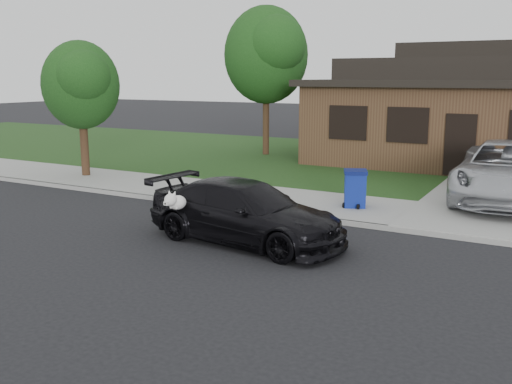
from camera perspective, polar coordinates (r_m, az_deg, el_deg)
The scene contains 10 objects.
ground at distance 12.19m, azimuth -9.05°, elevation -5.39°, with size 120.00×120.00×0.00m, color black.
sidewalk at distance 16.27m, azimuth 1.79°, elevation -0.75°, with size 60.00×3.00×0.12m, color gray.
curb at distance 14.98m, azimuth -0.83°, elevation -1.82°, with size 60.00×0.12×0.12m, color gray.
lawn at distance 23.56m, azimuth 10.71°, elevation 2.88°, with size 60.00×13.00×0.13m, color #193814.
sedan at distance 12.19m, azimuth -1.09°, elevation -2.02°, with size 4.72×2.43×1.32m.
minivan at distance 17.07m, azimuth 23.99°, elevation 1.88°, with size 2.70×5.85×1.63m, color #B5B7BD.
recycling_bin at distance 15.24m, azimuth 9.87°, elevation 0.38°, with size 0.77×0.77×0.98m.
house at distance 24.41m, azimuth 21.43°, elevation 7.48°, with size 12.60×8.60×4.65m.
tree_0 at distance 24.91m, azimuth 1.23°, elevation 13.72°, with size 3.78×3.60×6.34m.
tree_2 at distance 20.43m, azimuth -17.07°, elevation 10.32°, with size 2.73×2.60×4.59m.
Camera 1 is at (7.23, -9.16, 3.51)m, focal length 40.00 mm.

